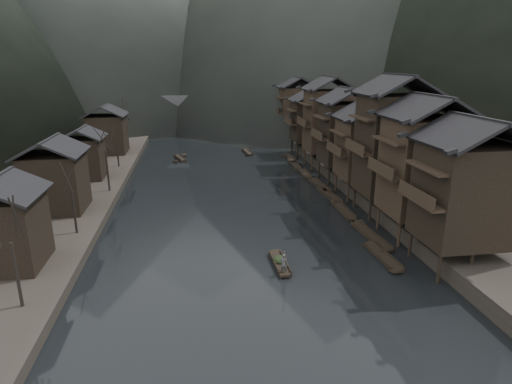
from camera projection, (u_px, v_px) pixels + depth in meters
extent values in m
plane|color=black|center=(248.00, 242.00, 42.65)|extent=(300.00, 300.00, 0.00)
cube|color=#2D2823|center=(396.00, 146.00, 85.07)|extent=(40.00, 200.00, 1.80)
cube|color=#2D2823|center=(22.00, 159.00, 75.38)|extent=(40.00, 200.00, 1.20)
cylinder|color=black|center=(439.00, 268.00, 34.42)|extent=(0.30, 0.30, 2.90)
cylinder|color=black|center=(410.00, 244.00, 38.95)|extent=(0.30, 0.30, 2.90)
cylinder|color=black|center=(471.00, 266.00, 34.80)|extent=(0.30, 0.30, 2.90)
cylinder|color=black|center=(438.00, 242.00, 39.34)|extent=(0.30, 0.30, 2.90)
cube|color=black|center=(466.00, 193.00, 35.50)|extent=(7.00, 6.00, 8.31)
cube|color=#2C2218|center=(421.00, 200.00, 35.07)|extent=(1.20, 5.70, 0.25)
cylinder|color=#2C2218|center=(399.00, 235.00, 41.03)|extent=(0.30, 0.30, 2.90)
cylinder|color=#2C2218|center=(378.00, 217.00, 45.57)|extent=(0.30, 0.30, 2.90)
cylinder|color=#2C2218|center=(426.00, 233.00, 41.42)|extent=(0.30, 0.30, 2.90)
cylinder|color=#2C2218|center=(403.00, 216.00, 45.95)|extent=(0.30, 0.30, 2.90)
cube|color=#2C2218|center=(424.00, 167.00, 41.95)|extent=(7.00, 6.00, 9.49)
cube|color=#2C2218|center=(385.00, 173.00, 41.53)|extent=(1.20, 5.70, 0.25)
cylinder|color=black|center=(370.00, 211.00, 47.65)|extent=(0.30, 0.30, 2.90)
cylinder|color=black|center=(354.00, 197.00, 52.18)|extent=(0.30, 0.30, 2.90)
cylinder|color=black|center=(393.00, 209.00, 48.03)|extent=(0.30, 0.30, 2.90)
cylinder|color=black|center=(376.00, 196.00, 52.57)|extent=(0.30, 0.30, 2.90)
cube|color=black|center=(392.00, 145.00, 48.32)|extent=(7.00, 6.00, 11.12)
cube|color=#2C2218|center=(358.00, 151.00, 47.93)|extent=(1.20, 5.70, 0.25)
cylinder|color=#2C2218|center=(348.00, 192.00, 54.26)|extent=(0.30, 0.30, 2.90)
cylinder|color=#2C2218|center=(336.00, 182.00, 58.80)|extent=(0.30, 0.30, 2.90)
cylinder|color=#2C2218|center=(369.00, 191.00, 54.65)|extent=(0.30, 0.30, 2.90)
cylinder|color=#2C2218|center=(355.00, 181.00, 59.18)|extent=(0.30, 0.30, 2.90)
cube|color=#2C2218|center=(367.00, 148.00, 55.46)|extent=(7.00, 6.00, 7.57)
cube|color=#2C2218|center=(337.00, 152.00, 55.01)|extent=(1.20, 5.70, 0.25)
cylinder|color=black|center=(329.00, 176.00, 61.82)|extent=(0.30, 0.30, 2.90)
cylinder|color=black|center=(319.00, 168.00, 66.36)|extent=(0.30, 0.30, 2.90)
cylinder|color=black|center=(347.00, 175.00, 62.21)|extent=(0.30, 0.30, 2.90)
cylinder|color=black|center=(336.00, 167.00, 66.74)|extent=(0.30, 0.30, 2.90)
cube|color=black|center=(346.00, 134.00, 62.84)|extent=(7.00, 6.00, 8.80)
cube|color=#2C2218|center=(320.00, 137.00, 62.41)|extent=(1.20, 5.70, 0.25)
cylinder|color=#2C2218|center=(312.00, 162.00, 70.33)|extent=(0.30, 0.30, 2.90)
cylinder|color=#2C2218|center=(305.00, 156.00, 74.86)|extent=(0.30, 0.30, 2.90)
cylinder|color=#2C2218|center=(328.00, 161.00, 70.71)|extent=(0.30, 0.30, 2.90)
cylinder|color=#2C2218|center=(320.00, 155.00, 75.25)|extent=(0.30, 0.30, 2.90)
cube|color=#2C2218|center=(328.00, 121.00, 71.16)|extent=(7.00, 6.00, 10.07)
cube|color=#2C2218|center=(304.00, 125.00, 70.75)|extent=(1.20, 5.70, 0.25)
cylinder|color=black|center=(298.00, 150.00, 79.78)|extent=(0.30, 0.30, 2.90)
cylinder|color=black|center=(292.00, 145.00, 84.31)|extent=(0.30, 0.30, 2.90)
cylinder|color=black|center=(312.00, 149.00, 80.16)|extent=(0.30, 0.30, 2.90)
cylinder|color=black|center=(305.00, 145.00, 84.70)|extent=(0.30, 0.30, 2.90)
cube|color=black|center=(311.00, 121.00, 81.00)|extent=(7.00, 6.00, 7.41)
cube|color=#2C2218|center=(291.00, 123.00, 80.55)|extent=(1.20, 5.70, 0.25)
cylinder|color=#2C2218|center=(284.00, 139.00, 91.12)|extent=(0.30, 0.30, 2.90)
cylinder|color=#2C2218|center=(280.00, 135.00, 95.65)|extent=(0.30, 0.30, 2.90)
cylinder|color=#2C2218|center=(297.00, 138.00, 91.50)|extent=(0.30, 0.30, 2.90)
cylinder|color=#2C2218|center=(292.00, 135.00, 96.04)|extent=(0.30, 0.30, 2.90)
cube|color=#2C2218|center=(296.00, 109.00, 92.08)|extent=(7.00, 6.00, 9.16)
cube|color=#2C2218|center=(278.00, 112.00, 91.66)|extent=(1.20, 5.70, 0.25)
cube|color=black|center=(5.00, 229.00, 34.76)|extent=(5.50, 5.50, 6.00)
cube|color=black|center=(55.00, 180.00, 47.92)|extent=(6.00, 6.00, 6.50)
cube|color=black|center=(85.00, 157.00, 61.25)|extent=(5.00, 5.00, 5.80)
cube|color=black|center=(107.00, 133.00, 78.11)|extent=(6.50, 6.50, 6.80)
cylinder|color=black|center=(21.00, 271.00, 29.07)|extent=(0.24, 0.24, 4.82)
cylinder|color=black|center=(72.00, 210.00, 41.74)|extent=(0.24, 0.24, 4.34)
cylinder|color=black|center=(101.00, 169.00, 55.13)|extent=(0.24, 0.24, 5.37)
cylinder|color=black|center=(118.00, 152.00, 68.28)|extent=(0.24, 0.24, 4.15)
cylinder|color=black|center=(131.00, 132.00, 83.95)|extent=(0.24, 0.24, 5.31)
cube|color=black|center=(383.00, 257.00, 39.03)|extent=(1.41, 5.92, 0.30)
cube|color=black|center=(383.00, 255.00, 38.98)|extent=(1.46, 5.80, 0.10)
cube|color=black|center=(372.00, 243.00, 41.67)|extent=(0.97, 0.78, 0.32)
cube|color=black|center=(395.00, 270.00, 36.31)|extent=(0.97, 0.78, 0.32)
cube|color=black|center=(370.00, 236.00, 43.67)|extent=(1.64, 7.61, 0.30)
cube|color=black|center=(370.00, 234.00, 43.61)|extent=(1.68, 7.46, 0.10)
cube|color=black|center=(360.00, 222.00, 47.08)|extent=(1.00, 0.99, 0.36)
cube|color=black|center=(383.00, 250.00, 40.17)|extent=(1.00, 0.99, 0.36)
cube|color=black|center=(343.00, 211.00, 50.97)|extent=(1.17, 6.40, 0.30)
cube|color=black|center=(343.00, 209.00, 50.92)|extent=(1.22, 6.27, 0.10)
cube|color=black|center=(335.00, 202.00, 53.82)|extent=(0.94, 0.80, 0.34)
cube|color=black|center=(353.00, 219.00, 48.04)|extent=(0.94, 0.80, 0.34)
cube|color=black|center=(329.00, 196.00, 56.71)|extent=(1.66, 6.67, 0.30)
cube|color=black|center=(329.00, 194.00, 56.66)|extent=(1.70, 6.54, 0.10)
cube|color=black|center=(324.00, 188.00, 59.69)|extent=(1.00, 0.89, 0.34)
cube|color=black|center=(335.00, 202.00, 53.65)|extent=(1.00, 0.89, 0.34)
cube|color=black|center=(319.00, 185.00, 61.29)|extent=(1.75, 6.63, 0.30)
cube|color=black|center=(319.00, 184.00, 61.24)|extent=(1.79, 6.50, 0.10)
cube|color=black|center=(315.00, 179.00, 64.25)|extent=(1.01, 0.90, 0.34)
cube|color=black|center=(324.00, 191.00, 58.25)|extent=(1.01, 0.90, 0.34)
cube|color=black|center=(305.00, 174.00, 67.62)|extent=(1.25, 5.92, 0.30)
cube|color=black|center=(305.00, 173.00, 67.56)|extent=(1.30, 5.81, 0.10)
cube|color=black|center=(300.00, 168.00, 70.24)|extent=(0.95, 0.75, 0.32)
cube|color=black|center=(310.00, 177.00, 64.91)|extent=(0.95, 0.75, 0.32)
cube|color=black|center=(295.00, 165.00, 72.99)|extent=(1.39, 6.00, 0.30)
cube|color=black|center=(295.00, 164.00, 72.93)|extent=(1.44, 5.88, 0.10)
cube|color=black|center=(291.00, 161.00, 75.62)|extent=(0.97, 0.78, 0.32)
cube|color=black|center=(300.00, 168.00, 70.27)|extent=(0.97, 0.78, 0.32)
cube|color=black|center=(290.00, 159.00, 77.89)|extent=(1.66, 6.69, 0.30)
cube|color=black|center=(290.00, 158.00, 77.83)|extent=(1.71, 6.56, 0.10)
cube|color=black|center=(285.00, 154.00, 80.80)|extent=(1.00, 0.89, 0.34)
cube|color=black|center=(296.00, 162.00, 74.89)|extent=(1.00, 0.89, 0.34)
cube|color=black|center=(180.00, 158.00, 78.26)|extent=(2.51, 5.49, 0.30)
cube|color=black|center=(180.00, 157.00, 78.21)|extent=(2.53, 5.40, 0.10)
cube|color=black|center=(184.00, 154.00, 80.68)|extent=(1.01, 0.89, 0.31)
cube|color=black|center=(175.00, 161.00, 75.75)|extent=(1.01, 0.89, 0.31)
cube|color=black|center=(247.00, 152.00, 83.41)|extent=(1.57, 5.63, 0.30)
cube|color=black|center=(247.00, 151.00, 83.36)|extent=(1.60, 5.52, 0.10)
cube|color=black|center=(247.00, 149.00, 85.91)|extent=(0.92, 0.77, 0.31)
cube|color=black|center=(248.00, 154.00, 80.82)|extent=(0.92, 0.77, 0.31)
cube|color=black|center=(217.00, 138.00, 98.67)|extent=(1.40, 5.30, 0.30)
cube|color=black|center=(217.00, 137.00, 98.62)|extent=(1.44, 5.20, 0.10)
cube|color=black|center=(217.00, 135.00, 101.03)|extent=(0.90, 0.72, 0.31)
cube|color=black|center=(217.00, 139.00, 96.23)|extent=(0.90, 0.72, 0.31)
cube|color=black|center=(243.00, 129.00, 111.84)|extent=(1.61, 5.73, 0.30)
cube|color=black|center=(243.00, 128.00, 111.78)|extent=(1.65, 5.62, 0.10)
cube|color=black|center=(243.00, 127.00, 114.39)|extent=(0.92, 0.79, 0.32)
cube|color=black|center=(243.00, 130.00, 109.20)|extent=(0.92, 0.79, 0.32)
cube|color=#4C4C4F|center=(212.00, 102.00, 108.56)|extent=(40.00, 6.00, 1.60)
cube|color=#4C4C4F|center=(212.00, 97.00, 105.62)|extent=(40.00, 0.50, 1.00)
cube|color=#4C4C4F|center=(211.00, 96.00, 110.72)|extent=(40.00, 0.50, 1.00)
cube|color=#4C4C4F|center=(156.00, 119.00, 107.78)|extent=(3.20, 6.00, 6.40)
cube|color=#4C4C4F|center=(194.00, 118.00, 109.11)|extent=(3.20, 6.00, 6.40)
cube|color=#4C4C4F|center=(229.00, 117.00, 110.37)|extent=(3.20, 6.00, 6.40)
cube|color=#4C4C4F|center=(266.00, 117.00, 111.70)|extent=(3.20, 6.00, 6.40)
cube|color=black|center=(280.00, 264.00, 37.74)|extent=(1.12, 4.73, 0.30)
cube|color=black|center=(280.00, 262.00, 37.69)|extent=(1.17, 4.64, 0.10)
cube|color=black|center=(275.00, 251.00, 39.84)|extent=(0.88, 0.61, 0.29)
cube|color=black|center=(285.00, 274.00, 35.56)|extent=(0.88, 0.61, 0.29)
ellipsoid|color=black|center=(279.00, 256.00, 37.78)|extent=(1.13, 1.48, 0.68)
imported|color=#4D4D4F|center=(284.00, 261.00, 35.70)|extent=(0.74, 0.61, 1.73)
cylinder|color=#8C7A51|center=(287.00, 235.00, 35.04)|extent=(0.94, 2.51, 2.93)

